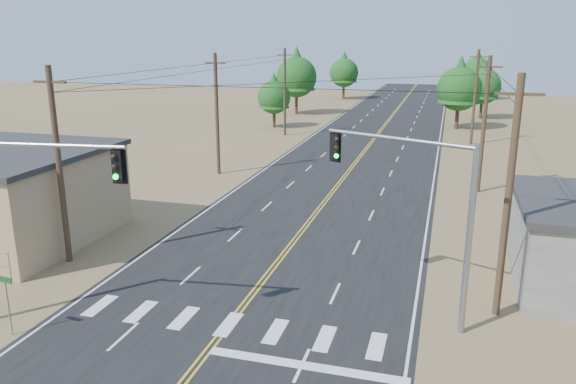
% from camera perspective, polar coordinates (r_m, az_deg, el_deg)
% --- Properties ---
extents(road, '(15.00, 200.00, 0.02)m').
position_cam_1_polar(road, '(43.30, 4.83, 0.39)').
color(road, black).
rests_on(road, ground).
extents(utility_pole_left_near, '(1.80, 0.30, 10.00)m').
position_cam_1_polar(utility_pole_left_near, '(30.17, -22.24, 2.54)').
color(utility_pole_left_near, '#4C3826').
rests_on(utility_pole_left_near, ground).
extents(utility_pole_left_mid, '(1.80, 0.30, 10.00)m').
position_cam_1_polar(utility_pole_left_mid, '(47.24, -7.24, 7.92)').
color(utility_pole_left_mid, '#4C3826').
rests_on(utility_pole_left_mid, ground).
extents(utility_pole_left_far, '(1.80, 0.30, 10.00)m').
position_cam_1_polar(utility_pole_left_far, '(65.97, -0.33, 10.20)').
color(utility_pole_left_far, '#4C3826').
rests_on(utility_pole_left_far, ground).
extents(utility_pole_right_near, '(1.80, 0.30, 10.00)m').
position_cam_1_polar(utility_pole_right_near, '(23.99, 21.47, -0.53)').
color(utility_pole_right_near, '#4C3826').
rests_on(utility_pole_right_near, ground).
extents(utility_pole_right_mid, '(1.80, 0.30, 10.00)m').
position_cam_1_polar(utility_pole_right_mid, '(43.55, 19.29, 6.53)').
color(utility_pole_right_mid, '#4C3826').
rests_on(utility_pole_right_mid, ground).
extents(utility_pole_right_far, '(1.80, 0.30, 10.00)m').
position_cam_1_polar(utility_pole_right_far, '(63.38, 18.46, 9.19)').
color(utility_pole_right_far, '#4C3826').
rests_on(utility_pole_right_far, ground).
extents(signal_mast_left, '(6.81, 1.12, 7.68)m').
position_cam_1_polar(signal_mast_left, '(23.84, -26.23, -0.88)').
color(signal_mast_left, gray).
rests_on(signal_mast_left, ground).
extents(signal_mast_right, '(6.12, 2.76, 7.60)m').
position_cam_1_polar(signal_mast_right, '(22.64, 13.71, -0.67)').
color(signal_mast_right, gray).
rests_on(signal_mast_right, ground).
extents(street_sign, '(0.73, 0.14, 2.47)m').
position_cam_1_polar(street_sign, '(24.48, -26.63, -9.45)').
color(street_sign, gray).
rests_on(street_sign, ground).
extents(tree_left_near, '(4.17, 4.17, 6.95)m').
position_cam_1_polar(tree_left_near, '(71.78, -1.43, 9.93)').
color(tree_left_near, '#3F2D1E').
rests_on(tree_left_near, ground).
extents(tree_left_mid, '(5.93, 5.93, 9.88)m').
position_cam_1_polar(tree_left_mid, '(84.26, 0.88, 12.00)').
color(tree_left_mid, '#3F2D1E').
rests_on(tree_left_mid, ground).
extents(tree_left_far, '(5.21, 5.21, 8.69)m').
position_cam_1_polar(tree_left_far, '(105.42, 5.72, 12.26)').
color(tree_left_far, '#3F2D1E').
rests_on(tree_left_far, ground).
extents(tree_right_near, '(5.42, 5.42, 9.04)m').
position_cam_1_polar(tree_right_near, '(73.58, 17.04, 10.41)').
color(tree_right_near, '#3F2D1E').
rests_on(tree_right_near, ground).
extents(tree_right_mid, '(4.86, 4.86, 8.11)m').
position_cam_1_polar(tree_right_mid, '(84.12, 19.23, 10.41)').
color(tree_right_mid, '#3F2D1E').
rests_on(tree_right_mid, ground).
extents(tree_right_far, '(5.37, 5.37, 8.94)m').
position_cam_1_polar(tree_right_far, '(109.27, 18.69, 11.73)').
color(tree_right_far, '#3F2D1E').
rests_on(tree_right_far, ground).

